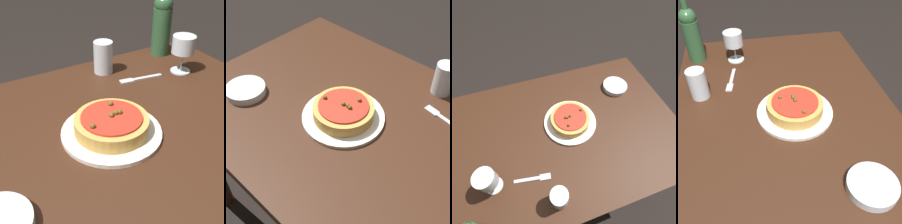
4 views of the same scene
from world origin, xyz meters
The scene contains 7 objects.
dining_table centered at (0.00, 0.00, 0.62)m, with size 1.19×0.83×0.72m.
dinner_plate centered at (-0.03, -0.03, 0.72)m, with size 0.28×0.28×0.01m.
pizza centered at (-0.03, -0.03, 0.75)m, with size 0.20×0.20×0.06m.
wine_glass centered at (0.39, 0.16, 0.82)m, with size 0.08×0.08×0.14m.
wine_bottle centered at (0.43, 0.34, 0.84)m, with size 0.08×0.08×0.30m.
water_cup centered at (0.14, 0.31, 0.77)m, with size 0.07×0.07×0.12m.
fork centered at (0.22, 0.19, 0.72)m, with size 0.16×0.05×0.00m.
Camera 1 is at (-0.37, -0.61, 1.24)m, focal length 50.00 mm.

